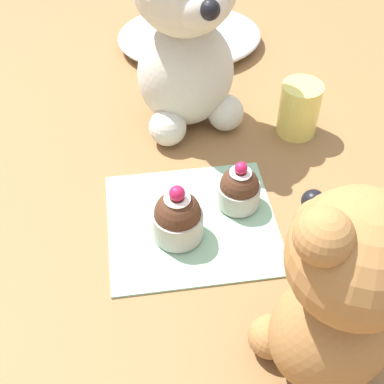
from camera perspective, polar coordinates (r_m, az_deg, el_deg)
The scene contains 8 objects.
ground_plane at distance 0.65m, azimuth 0.00°, elevation -3.41°, with size 4.00×4.00×0.00m, color olive.
knitted_placemat at distance 0.65m, azimuth 0.00°, elevation -3.24°, with size 0.20×0.19×0.01m, color #8EBC99.
tulle_cloth at distance 0.96m, azimuth -0.26°, elevation 16.34°, with size 0.25×0.21×0.04m, color silver.
teddy_bear_cream at distance 0.72m, azimuth -0.59°, elevation 16.75°, with size 0.16×0.16×0.29m.
teddy_bear_tan at distance 0.47m, azimuth 15.55°, elevation -10.58°, with size 0.14×0.13×0.24m.
cupcake_near_cream_bear at distance 0.65m, azimuth 5.05°, elevation 0.33°, with size 0.05×0.05×0.07m.
cupcake_near_tan_bear at distance 0.61m, azimuth -1.53°, elevation -2.74°, with size 0.06×0.06×0.08m.
juice_glass at distance 0.77m, azimuth 11.36°, elevation 8.67°, with size 0.06×0.06×0.08m, color #EADB66.
Camera 1 is at (-0.06, -0.42, 0.50)m, focal length 50.00 mm.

